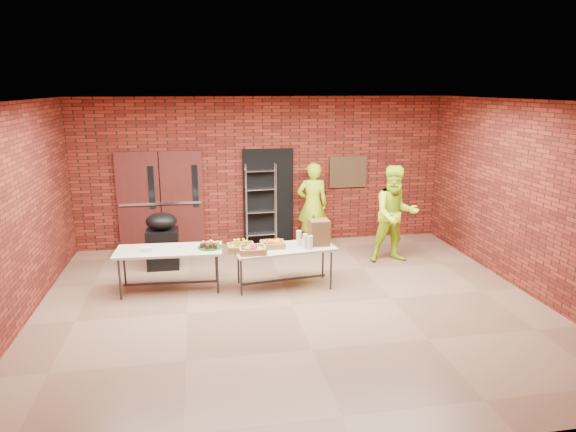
% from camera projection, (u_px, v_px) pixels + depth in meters
% --- Properties ---
extents(room, '(8.08, 7.08, 3.28)m').
position_uv_depth(room, '(293.00, 208.00, 7.81)').
color(room, brown).
rests_on(room, ground).
extents(double_doors, '(1.78, 0.12, 2.10)m').
position_uv_depth(double_doors, '(161.00, 201.00, 10.86)').
color(double_doors, '#491715').
rests_on(double_doors, room).
extents(dark_doorway, '(1.10, 0.06, 2.10)m').
position_uv_depth(dark_doorway, '(268.00, 197.00, 11.26)').
color(dark_doorway, black).
rests_on(dark_doorway, room).
extents(bronze_plaque, '(0.85, 0.04, 0.70)m').
position_uv_depth(bronze_plaque, '(348.00, 172.00, 11.44)').
color(bronze_plaque, '#3C2A18').
rests_on(bronze_plaque, room).
extents(wire_rack, '(0.67, 0.26, 1.80)m').
position_uv_depth(wire_rack, '(261.00, 205.00, 11.14)').
color(wire_rack, '#B3B2B9').
rests_on(wire_rack, room).
extents(table_left, '(1.81, 0.83, 0.73)m').
position_uv_depth(table_left, '(169.00, 253.00, 8.68)').
color(table_left, beige).
rests_on(table_left, room).
extents(table_right, '(1.81, 0.95, 0.71)m').
position_uv_depth(table_right, '(284.00, 251.00, 8.84)').
color(table_right, beige).
rests_on(table_right, room).
extents(basket_bananas, '(0.44, 0.34, 0.14)m').
position_uv_depth(basket_bananas, '(241.00, 247.00, 8.64)').
color(basket_bananas, '#AE7E46').
rests_on(basket_bananas, table_right).
extents(basket_oranges, '(0.40, 0.31, 0.13)m').
position_uv_depth(basket_oranges, '(273.00, 244.00, 8.82)').
color(basket_oranges, '#AE7E46').
rests_on(basket_oranges, table_right).
extents(basket_apples, '(0.44, 0.34, 0.14)m').
position_uv_depth(basket_apples, '(252.00, 250.00, 8.50)').
color(basket_apples, '#AE7E46').
rests_on(basket_apples, table_right).
extents(muffin_tray, '(0.42, 0.42, 0.10)m').
position_uv_depth(muffin_tray, '(210.00, 245.00, 8.74)').
color(muffin_tray, '#134A14').
rests_on(muffin_tray, table_left).
extents(napkin_box, '(0.20, 0.13, 0.07)m').
position_uv_depth(napkin_box, '(146.00, 249.00, 8.56)').
color(napkin_box, silver).
rests_on(napkin_box, table_left).
extents(coffee_dispenser, '(0.34, 0.30, 0.44)m').
position_uv_depth(coffee_dispenser, '(319.00, 232.00, 8.94)').
color(coffee_dispenser, brown).
rests_on(coffee_dispenser, table_right).
extents(cup_stack_front, '(0.08, 0.08, 0.25)m').
position_uv_depth(cup_stack_front, '(305.00, 241.00, 8.74)').
color(cup_stack_front, silver).
rests_on(cup_stack_front, table_right).
extents(cup_stack_mid, '(0.08, 0.08, 0.24)m').
position_uv_depth(cup_stack_mid, '(310.00, 243.00, 8.69)').
color(cup_stack_mid, silver).
rests_on(cup_stack_mid, table_right).
extents(cup_stack_back, '(0.09, 0.09, 0.26)m').
position_uv_depth(cup_stack_back, '(299.00, 238.00, 8.90)').
color(cup_stack_back, silver).
rests_on(cup_stack_back, table_right).
extents(covered_grill, '(0.60, 0.50, 1.08)m').
position_uv_depth(covered_grill, '(163.00, 240.00, 9.80)').
color(covered_grill, black).
rests_on(covered_grill, room).
extents(volunteer_woman, '(0.70, 0.48, 1.83)m').
position_uv_depth(volunteer_woman, '(312.00, 205.00, 11.11)').
color(volunteer_woman, '#ADDB18').
rests_on(volunteer_woman, room).
extents(volunteer_man, '(0.96, 0.76, 1.93)m').
position_uv_depth(volunteer_man, '(395.00, 214.00, 10.06)').
color(volunteer_man, '#ADDB18').
rests_on(volunteer_man, room).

